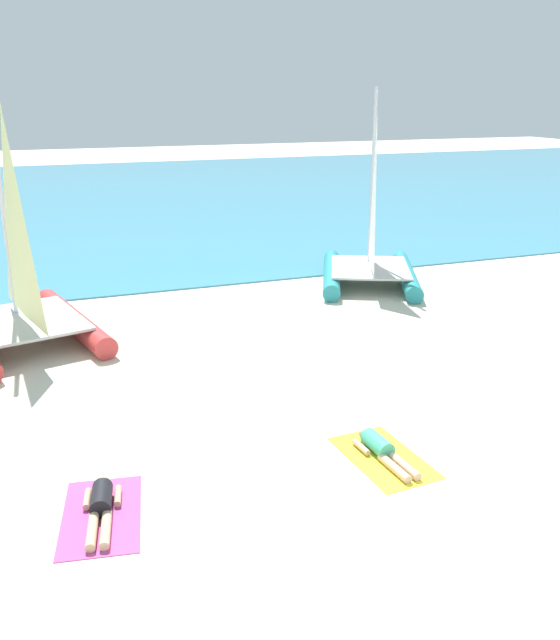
{
  "coord_description": "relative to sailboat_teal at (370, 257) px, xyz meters",
  "views": [
    {
      "loc": [
        -4.62,
        -6.81,
        5.75
      ],
      "look_at": [
        0.0,
        5.75,
        1.2
      ],
      "focal_mm": 37.72,
      "sensor_mm": 36.0,
      "label": 1
    }
  ],
  "objects": [
    {
      "name": "sunbather_middle",
      "position": [
        -4.72,
        -9.57,
        -0.75
      ],
      "size": [
        0.57,
        1.57,
        0.3
      ],
      "rotation": [
        0.0,
        0.0,
        0.07
      ],
      "color": "#3FB28C",
      "rests_on": "towel_middle"
    },
    {
      "name": "sunbather_left",
      "position": [
        -9.27,
        -9.6,
        -0.75
      ],
      "size": [
        0.66,
        1.57,
        0.3
      ],
      "rotation": [
        0.0,
        0.0,
        -0.17
      ],
      "color": "black",
      "rests_on": "towel_left"
    },
    {
      "name": "ground_plane",
      "position": [
        -5.09,
        -1.43,
        -0.88
      ],
      "size": [
        120.0,
        120.0,
        0.0
      ],
      "primitive_type": "plane",
      "color": "beige"
    },
    {
      "name": "towel_left",
      "position": [
        -9.28,
        -9.67,
        -0.87
      ],
      "size": [
        1.4,
        2.06,
        0.01
      ],
      "primitive_type": "cube",
      "rotation": [
        0.0,
        0.0,
        -0.17
      ],
      "color": "#D84C99",
      "rests_on": "ground"
    },
    {
      "name": "towel_middle",
      "position": [
        -4.72,
        -9.64,
        -0.87
      ],
      "size": [
        1.24,
        1.98,
        0.01
      ],
      "primitive_type": "cube",
      "rotation": [
        0.0,
        0.0,
        0.07
      ],
      "color": "yellow",
      "rests_on": "ground"
    },
    {
      "name": "sailboat_red",
      "position": [
        -10.24,
        -1.83,
        0.04
      ],
      "size": [
        4.07,
        5.34,
        6.2
      ],
      "rotation": [
        0.0,
        0.0,
        0.24
      ],
      "color": "#CC3838",
      "rests_on": "ground"
    },
    {
      "name": "ocean_water",
      "position": [
        -5.09,
        21.33,
        -0.85
      ],
      "size": [
        120.0,
        40.0,
        0.05
      ],
      "primitive_type": "cube",
      "color": "teal",
      "rests_on": "ground"
    },
    {
      "name": "sailboat_teal",
      "position": [
        0.0,
        0.0,
        0.0
      ],
      "size": [
        4.5,
        5.31,
        5.9
      ],
      "rotation": [
        0.0,
        0.0,
        -0.43
      ],
      "color": "teal",
      "rests_on": "ground"
    }
  ]
}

